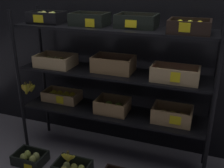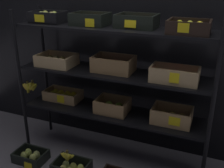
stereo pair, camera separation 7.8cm
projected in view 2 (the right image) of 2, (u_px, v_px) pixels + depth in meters
The scene contains 5 objects.
ground_plane at pixel (112, 156), 2.73m from camera, with size 10.00×10.00×0.00m, color slate.
storefront_wall at pixel (128, 17), 2.58m from camera, with size 4.15×0.12×2.67m, color black.
display_rack at pixel (112, 70), 2.39m from camera, with size 1.88×0.44×1.43m.
crate_ground_pear at pixel (31, 156), 2.64m from camera, with size 0.31×0.23×0.10m.
banana_bunch_loose at pixel (67, 157), 2.41m from camera, with size 0.15×0.05×0.12m.
Camera 2 is at (0.86, -2.10, 1.69)m, focal length 42.94 mm.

